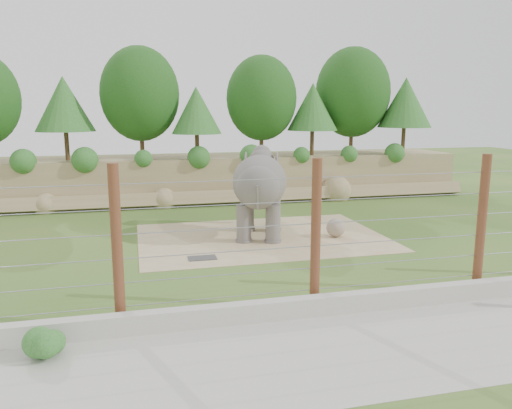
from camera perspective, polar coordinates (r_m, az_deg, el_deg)
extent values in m
plane|color=#345E20|center=(17.76, 1.56, -6.25)|extent=(90.00, 90.00, 0.00)
cube|color=olive|center=(29.98, -5.05, 3.16)|extent=(30.00, 4.00, 2.50)
cube|color=olive|center=(27.87, -4.29, 0.72)|extent=(30.00, 1.37, 1.07)
cylinder|color=#3F2B19|center=(29.14, -20.80, 6.31)|extent=(0.24, 0.24, 1.58)
sphere|color=#134513|center=(29.08, -21.08, 10.51)|extent=(3.60, 3.60, 3.60)
cylinder|color=#3F2B19|center=(29.42, -12.90, 7.12)|extent=(0.24, 0.24, 1.92)
sphere|color=#134513|center=(29.39, -13.12, 12.20)|extent=(4.40, 4.40, 4.40)
cylinder|color=#3F2B19|center=(28.46, -6.74, 6.67)|extent=(0.24, 0.24, 1.40)
sphere|color=#134513|center=(28.39, -6.83, 10.49)|extent=(3.20, 3.20, 3.20)
cylinder|color=#3F2B19|center=(30.18, 0.62, 7.37)|extent=(0.24, 0.24, 1.82)
sphere|color=#134513|center=(30.13, 0.63, 12.06)|extent=(4.16, 4.16, 4.16)
cylinder|color=#3F2B19|center=(30.51, 6.41, 7.04)|extent=(0.24, 0.24, 1.50)
sphere|color=#134513|center=(30.45, 6.49, 10.88)|extent=(3.44, 3.44, 3.44)
cylinder|color=#3F2B19|center=(32.56, 10.81, 7.62)|extent=(0.24, 0.24, 2.03)
sphere|color=#134513|center=(32.54, 10.99, 12.46)|extent=(4.64, 4.64, 4.64)
cylinder|color=#3F2B19|center=(32.89, 16.47, 7.06)|extent=(0.24, 0.24, 1.64)
sphere|color=#134513|center=(32.84, 16.68, 10.95)|extent=(3.76, 3.76, 3.76)
cube|color=tan|center=(20.67, 0.68, -3.77)|extent=(10.00, 7.00, 0.02)
cube|color=#262628|center=(17.87, -6.16, -6.09)|extent=(1.00, 0.60, 0.03)
sphere|color=gray|center=(20.89, 9.10, -2.63)|extent=(0.78, 0.78, 0.78)
cube|color=#BBB7AD|center=(13.20, 7.45, -11.34)|extent=(26.00, 0.35, 0.50)
cube|color=#BBB7AD|center=(11.63, 11.12, -15.97)|extent=(26.00, 4.00, 0.01)
cylinder|color=#602C18|center=(12.30, -15.60, -4.71)|extent=(0.26, 0.26, 4.00)
cylinder|color=#602C18|center=(13.10, 6.84, -3.44)|extent=(0.26, 0.26, 4.00)
cylinder|color=#602C18|center=(15.55, 24.36, -2.07)|extent=(0.26, 0.26, 4.00)
cylinder|color=gray|center=(13.54, 6.70, -9.60)|extent=(20.00, 0.02, 0.02)
cylinder|color=gray|center=(13.35, 6.75, -7.19)|extent=(20.00, 0.02, 0.02)
cylinder|color=gray|center=(13.18, 6.81, -4.70)|extent=(20.00, 0.02, 0.02)
cylinder|color=gray|center=(13.03, 6.87, -2.16)|extent=(20.00, 0.02, 0.02)
cylinder|color=gray|center=(12.91, 6.93, 0.44)|extent=(20.00, 0.02, 0.02)
cylinder|color=gray|center=(12.82, 6.99, 3.08)|extent=(20.00, 0.02, 0.02)
sphere|color=#235E23|center=(11.79, -22.85, -14.39)|extent=(0.69, 0.69, 0.69)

